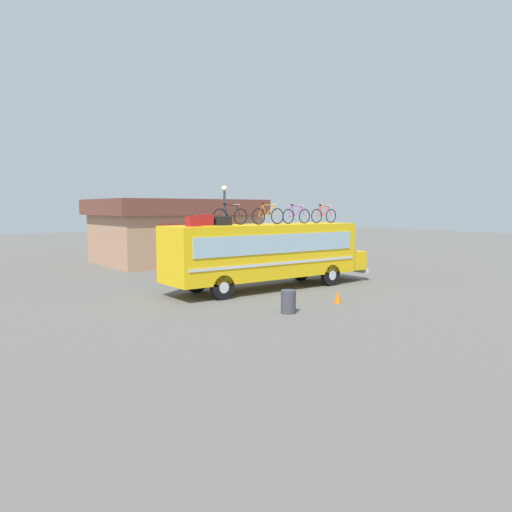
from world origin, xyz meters
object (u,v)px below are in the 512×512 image
(luggage_bag_1, at_px, (193,221))
(rooftop_bicycle_3, at_px, (296,216))
(luggage_bag_2, at_px, (204,220))
(traffic_cone, at_px, (338,297))
(trash_bin, at_px, (288,302))
(street_lamp, at_px, (225,218))
(luggage_bag_3, at_px, (223,221))
(rooftop_bicycle_2, at_px, (268,216))
(bus, at_px, (267,251))
(rooftop_bicycle_1, at_px, (230,216))
(rooftop_bicycle_4, at_px, (324,215))

(luggage_bag_1, distance_m, rooftop_bicycle_3, 5.76)
(luggage_bag_2, height_order, traffic_cone, luggage_bag_2)
(luggage_bag_1, relative_size, trash_bin, 0.60)
(luggage_bag_1, distance_m, street_lamp, 8.86)
(luggage_bag_3, height_order, rooftop_bicycle_2, rooftop_bicycle_2)
(bus, relative_size, rooftop_bicycle_1, 5.91)
(luggage_bag_2, height_order, street_lamp, street_lamp)
(trash_bin, bearing_deg, rooftop_bicycle_4, 36.52)
(luggage_bag_1, height_order, rooftop_bicycle_2, rooftop_bicycle_2)
(rooftop_bicycle_4, distance_m, street_lamp, 6.74)
(luggage_bag_1, distance_m, trash_bin, 5.39)
(luggage_bag_3, distance_m, rooftop_bicycle_1, 0.60)
(luggage_bag_3, bearing_deg, trash_bin, -93.46)
(rooftop_bicycle_3, bearing_deg, street_lamp, 89.19)
(luggage_bag_1, relative_size, luggage_bag_2, 0.65)
(luggage_bag_2, bearing_deg, street_lamp, 50.71)
(luggage_bag_1, height_order, street_lamp, street_lamp)
(luggage_bag_2, relative_size, street_lamp, 0.15)
(luggage_bag_2, relative_size, rooftop_bicycle_3, 0.44)
(luggage_bag_1, relative_size, traffic_cone, 1.04)
(trash_bin, xyz_separation_m, street_lamp, (4.47, 11.07, 2.77))
(bus, xyz_separation_m, rooftop_bicycle_4, (3.46, -0.15, 1.64))
(luggage_bag_1, xyz_separation_m, rooftop_bicycle_1, (2.19, 0.55, 0.19))
(bus, distance_m, trash_bin, 5.56)
(luggage_bag_1, bearing_deg, luggage_bag_3, 11.70)
(rooftop_bicycle_4, bearing_deg, trash_bin, -143.48)
(rooftop_bicycle_3, relative_size, traffic_cone, 3.61)
(rooftop_bicycle_2, bearing_deg, luggage_bag_1, -177.93)
(rooftop_bicycle_1, xyz_separation_m, street_lamp, (3.65, 6.12, -0.21))
(luggage_bag_1, bearing_deg, street_lamp, 48.76)
(trash_bin, relative_size, traffic_cone, 1.73)
(traffic_cone, bearing_deg, trash_bin, -174.30)
(rooftop_bicycle_1, xyz_separation_m, trash_bin, (-0.81, -4.95, -2.98))
(bus, xyz_separation_m, luggage_bag_3, (-2.39, 0.06, 1.45))
(luggage_bag_1, relative_size, street_lamp, 0.10)
(trash_bin, height_order, street_lamp, street_lamp)
(bus, relative_size, rooftop_bicycle_4, 6.31)
(luggage_bag_2, distance_m, luggage_bag_3, 0.84)
(bus, relative_size, street_lamp, 2.12)
(bus, distance_m, luggage_bag_1, 4.32)
(bus, relative_size, trash_bin, 12.93)
(trash_bin, bearing_deg, luggage_bag_1, 107.36)
(rooftop_bicycle_3, xyz_separation_m, rooftop_bicycle_4, (1.77, -0.06, 0.00))
(rooftop_bicycle_2, relative_size, traffic_cone, 3.82)
(rooftop_bicycle_1, bearing_deg, street_lamp, 59.14)
(rooftop_bicycle_4, height_order, traffic_cone, rooftop_bicycle_4)
(luggage_bag_2, height_order, rooftop_bicycle_1, rooftop_bicycle_1)
(luggage_bag_1, xyz_separation_m, rooftop_bicycle_3, (5.75, 0.20, 0.18))
(rooftop_bicycle_4, relative_size, street_lamp, 0.34)
(luggage_bag_1, xyz_separation_m, rooftop_bicycle_4, (7.52, 0.14, 0.18))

